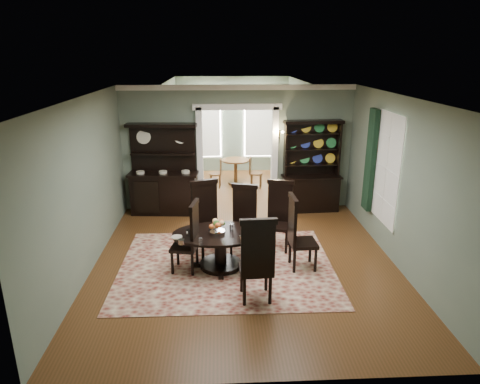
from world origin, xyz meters
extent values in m
cube|color=brown|center=(0.00, 0.00, -0.01)|extent=(5.50, 6.00, 0.01)
cube|color=silver|center=(0.00, 0.00, 3.00)|extent=(5.50, 6.00, 0.01)
cube|color=slate|center=(-2.75, 0.00, 1.50)|extent=(0.01, 6.00, 3.00)
cube|color=slate|center=(2.75, 0.00, 1.50)|extent=(0.01, 6.00, 3.00)
cube|color=slate|center=(0.00, -3.00, 1.50)|extent=(5.50, 0.01, 3.00)
cube|color=slate|center=(-1.83, 3.00, 1.50)|extent=(1.85, 0.01, 3.00)
cube|color=slate|center=(1.83, 3.00, 1.50)|extent=(1.85, 0.01, 3.00)
cube|color=slate|center=(0.00, 3.00, 2.75)|extent=(1.80, 0.01, 0.50)
cube|color=white|center=(0.00, 2.95, 2.94)|extent=(5.50, 0.10, 0.12)
cube|color=brown|center=(0.00, 4.75, -0.01)|extent=(3.50, 3.50, 0.01)
cube|color=silver|center=(0.00, 4.75, 3.00)|extent=(3.50, 3.50, 0.01)
cube|color=slate|center=(-1.75, 4.75, 1.50)|extent=(0.01, 3.50, 3.00)
cube|color=slate|center=(1.75, 4.75, 1.50)|extent=(0.01, 3.50, 3.00)
cube|color=slate|center=(0.00, 6.50, 1.50)|extent=(3.50, 0.01, 3.00)
cube|color=white|center=(-0.85, 6.45, 1.55)|extent=(1.05, 0.06, 2.20)
cube|color=white|center=(0.85, 6.45, 1.55)|extent=(1.05, 0.06, 2.20)
cube|color=white|center=(-0.90, 3.00, 1.25)|extent=(0.14, 0.25, 2.50)
cube|color=white|center=(0.90, 3.00, 1.25)|extent=(0.14, 0.25, 2.50)
cube|color=white|center=(0.00, 3.00, 2.50)|extent=(2.08, 0.25, 0.14)
cube|color=white|center=(2.74, 0.60, 1.60)|extent=(0.02, 1.10, 2.00)
cube|color=white|center=(2.73, 0.60, 1.60)|extent=(0.01, 1.22, 2.12)
cube|color=#15301C|center=(2.65, 1.28, 1.60)|extent=(0.10, 0.35, 2.10)
cube|color=#AF772E|center=(0.95, 2.92, 1.85)|extent=(0.08, 0.05, 0.18)
sphere|color=#FFD88C|center=(0.85, 2.77, 1.93)|extent=(0.07, 0.07, 0.07)
sphere|color=#FFD88C|center=(1.05, 2.77, 1.93)|extent=(0.07, 0.07, 0.07)
cube|color=maroon|center=(-0.34, -0.11, 0.01)|extent=(3.85, 3.07, 0.01)
ellipsoid|color=black|center=(-0.44, -0.12, 0.65)|extent=(1.74, 1.13, 0.04)
cylinder|color=black|center=(-0.44, -0.12, 0.62)|extent=(1.63, 1.63, 0.03)
cylinder|color=black|center=(-0.44, -0.12, 0.34)|extent=(0.21, 0.21, 0.59)
cylinder|color=black|center=(-0.44, -0.12, 0.04)|extent=(0.75, 0.75, 0.09)
cylinder|color=silver|center=(-0.51, -0.14, 0.70)|extent=(0.30, 0.30, 0.05)
cube|color=black|center=(-0.66, 0.47, 0.50)|extent=(0.64, 0.62, 0.07)
cube|color=black|center=(-0.74, 0.68, 0.94)|extent=(0.49, 0.23, 0.85)
cube|color=black|center=(-0.74, 0.68, 1.37)|extent=(0.54, 0.26, 0.09)
cylinder|color=black|center=(-0.77, 0.22, 0.25)|extent=(0.05, 0.05, 0.50)
cylinder|color=black|center=(-0.41, 0.36, 0.25)|extent=(0.05, 0.05, 0.50)
cylinder|color=black|center=(-0.91, 0.59, 0.25)|extent=(0.05, 0.05, 0.50)
cylinder|color=black|center=(-0.55, 0.73, 0.25)|extent=(0.05, 0.05, 0.50)
cube|color=black|center=(-0.01, 0.47, 0.47)|extent=(0.57, 0.55, 0.06)
cube|color=black|center=(0.04, 0.67, 0.87)|extent=(0.46, 0.17, 0.79)
cube|color=black|center=(0.04, 0.67, 1.28)|extent=(0.51, 0.20, 0.08)
cylinder|color=black|center=(-0.24, 0.34, 0.23)|extent=(0.05, 0.05, 0.47)
cylinder|color=black|center=(0.11, 0.25, 0.23)|extent=(0.05, 0.05, 0.47)
cylinder|color=black|center=(-0.14, 0.70, 0.23)|extent=(0.05, 0.05, 0.47)
cylinder|color=black|center=(0.21, 0.60, 0.23)|extent=(0.05, 0.05, 0.47)
cube|color=black|center=(0.69, 0.58, 0.48)|extent=(0.59, 0.57, 0.06)
cube|color=black|center=(0.74, 0.79, 0.90)|extent=(0.48, 0.18, 0.82)
cube|color=black|center=(0.74, 0.79, 1.32)|extent=(0.52, 0.21, 0.08)
cylinder|color=black|center=(0.46, 0.45, 0.24)|extent=(0.05, 0.05, 0.48)
cylinder|color=black|center=(0.82, 0.35, 0.24)|extent=(0.05, 0.05, 0.48)
cylinder|color=black|center=(0.56, 0.82, 0.24)|extent=(0.05, 0.05, 0.48)
cylinder|color=black|center=(0.92, 0.72, 0.24)|extent=(0.05, 0.05, 0.48)
cube|color=black|center=(-1.08, -0.21, 0.46)|extent=(0.51, 0.53, 0.06)
cube|color=black|center=(-0.88, -0.25, 0.85)|extent=(0.13, 0.46, 0.78)
cube|color=black|center=(-0.88, -0.25, 1.25)|extent=(0.16, 0.50, 0.08)
cylinder|color=black|center=(-1.22, 0.00, 0.23)|extent=(0.05, 0.05, 0.46)
cylinder|color=black|center=(-1.29, -0.35, 0.23)|extent=(0.05, 0.05, 0.46)
cylinder|color=black|center=(-0.87, -0.07, 0.23)|extent=(0.05, 0.05, 0.46)
cylinder|color=black|center=(-0.93, -0.42, 0.23)|extent=(0.05, 0.05, 0.46)
cube|color=black|center=(1.03, -0.22, 0.48)|extent=(0.48, 0.50, 0.06)
cube|color=black|center=(0.82, -0.23, 0.90)|extent=(0.08, 0.48, 0.82)
cube|color=black|center=(0.82, -0.23, 1.32)|extent=(0.10, 0.53, 0.08)
cylinder|color=black|center=(1.22, -0.40, 0.24)|extent=(0.05, 0.05, 0.48)
cylinder|color=black|center=(1.21, -0.02, 0.24)|extent=(0.05, 0.05, 0.48)
cylinder|color=black|center=(0.85, -0.41, 0.24)|extent=(0.05, 0.05, 0.48)
cylinder|color=black|center=(0.83, -0.04, 0.24)|extent=(0.05, 0.05, 0.48)
cube|color=black|center=(0.10, -1.18, 0.51)|extent=(0.53, 0.51, 0.07)
cube|color=black|center=(0.11, -1.40, 0.95)|extent=(0.51, 0.08, 0.86)
cube|color=black|center=(0.11, -1.40, 1.39)|extent=(0.56, 0.10, 0.09)
cylinder|color=black|center=(0.29, -0.97, 0.25)|extent=(0.06, 0.06, 0.51)
cylinder|color=black|center=(-0.11, -0.99, 0.25)|extent=(0.06, 0.06, 0.51)
cylinder|color=black|center=(0.31, -1.37, 0.25)|extent=(0.06, 0.06, 0.51)
cylinder|color=black|center=(-0.09, -1.39, 0.25)|extent=(0.06, 0.06, 0.51)
cube|color=black|center=(-1.76, 2.71, 0.48)|extent=(1.57, 0.64, 0.96)
cube|color=black|center=(-1.76, 2.71, 0.98)|extent=(1.67, 0.69, 0.05)
cube|color=black|center=(-1.76, 2.92, 1.55)|extent=(1.54, 0.19, 1.13)
cube|color=black|center=(-1.76, 2.83, 1.44)|extent=(1.50, 0.38, 0.04)
cube|color=black|center=(-1.76, 2.81, 2.11)|extent=(1.65, 0.45, 0.08)
cube|color=black|center=(1.78, 2.72, 0.42)|extent=(1.34, 0.55, 0.84)
cube|color=black|center=(1.78, 2.72, 0.85)|extent=(1.44, 0.60, 0.04)
cube|color=black|center=(1.78, 2.91, 1.50)|extent=(1.32, 0.13, 1.28)
cube|color=black|center=(1.14, 2.81, 1.50)|extent=(0.06, 0.25, 1.31)
cube|color=black|center=(2.41, 2.81, 1.50)|extent=(0.06, 0.25, 1.31)
cube|color=black|center=(1.78, 2.79, 2.16)|extent=(1.42, 0.38, 0.08)
cube|color=black|center=(1.78, 2.81, 1.13)|extent=(1.33, 0.32, 0.03)
cube|color=black|center=(1.78, 2.81, 1.50)|extent=(1.33, 0.32, 0.03)
cube|color=black|center=(1.78, 2.81, 1.88)|extent=(1.33, 0.32, 0.03)
cylinder|color=#573419|center=(0.04, 5.00, 0.72)|extent=(0.80, 0.80, 0.04)
cylinder|color=#573419|center=(0.04, 5.00, 0.37)|extent=(0.10, 0.10, 0.70)
cylinder|color=#573419|center=(0.04, 5.00, 0.03)|extent=(0.44, 0.44, 0.06)
cylinder|color=#573419|center=(-0.56, 4.70, 0.40)|extent=(0.35, 0.35, 0.04)
cube|color=#573419|center=(-0.40, 4.69, 0.62)|extent=(0.06, 0.32, 0.44)
cylinder|color=#573419|center=(-0.67, 4.84, 0.20)|extent=(0.03, 0.03, 0.40)
cylinder|color=#573419|center=(-0.69, 4.59, 0.20)|extent=(0.03, 0.03, 0.40)
cylinder|color=#573419|center=(-0.42, 4.81, 0.20)|extent=(0.03, 0.03, 0.40)
cylinder|color=#573419|center=(-0.44, 4.57, 0.20)|extent=(0.03, 0.03, 0.40)
cylinder|color=#573419|center=(0.60, 4.62, 0.42)|extent=(0.37, 0.37, 0.04)
cube|color=#573419|center=(0.44, 4.65, 0.65)|extent=(0.09, 0.33, 0.47)
cylinder|color=#573419|center=(0.71, 4.46, 0.21)|extent=(0.03, 0.03, 0.42)
cylinder|color=#573419|center=(0.76, 4.72, 0.21)|extent=(0.03, 0.03, 0.42)
cylinder|color=#573419|center=(0.45, 4.51, 0.21)|extent=(0.03, 0.03, 0.42)
cylinder|color=#573419|center=(0.50, 4.77, 0.21)|extent=(0.03, 0.03, 0.42)
camera|label=1|loc=(-0.44, -7.07, 3.71)|focal=32.00mm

